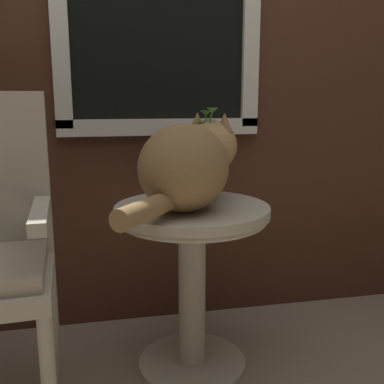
# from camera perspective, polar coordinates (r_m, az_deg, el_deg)

# --- Properties ---
(back_wall) EXTENTS (4.00, 0.07, 2.60)m
(back_wall) POSITION_cam_1_polar(r_m,az_deg,el_deg) (2.03, -5.01, 19.80)
(back_wall) COLOR #47281C
(back_wall) RESTS_ON ground_plane
(wicker_side_table) EXTENTS (0.56, 0.56, 0.64)m
(wicker_side_table) POSITION_cam_1_polar(r_m,az_deg,el_deg) (1.67, 0.00, -8.17)
(wicker_side_table) COLOR #B2A893
(wicker_side_table) RESTS_ON ground_plane
(cat) EXTENTS (0.50, 0.60, 0.32)m
(cat) POSITION_cam_1_polar(r_m,az_deg,el_deg) (1.55, -0.37, 3.61)
(cat) COLOR olive
(cat) RESTS_ON wicker_side_table
(pewter_vase_with_ivy) EXTENTS (0.14, 0.14, 0.34)m
(pewter_vase_with_ivy) POSITION_cam_1_polar(r_m,az_deg,el_deg) (1.69, 1.54, 2.40)
(pewter_vase_with_ivy) COLOR slate
(pewter_vase_with_ivy) RESTS_ON wicker_side_table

